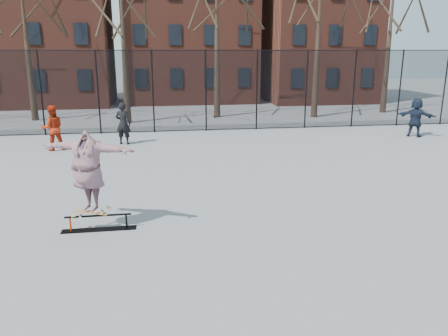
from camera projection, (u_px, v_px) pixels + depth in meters
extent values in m
plane|color=slate|center=(220.00, 236.00, 9.61)|extent=(100.00, 100.00, 0.00)
cube|color=black|center=(99.00, 230.00, 9.96)|extent=(1.67, 0.25, 0.01)
cylinder|color=red|center=(70.00, 224.00, 9.82)|extent=(0.04, 0.04, 0.34)
cylinder|color=black|center=(126.00, 221.00, 10.01)|extent=(0.04, 0.04, 0.34)
cylinder|color=black|center=(98.00, 216.00, 9.87)|extent=(1.47, 0.05, 0.05)
imported|color=#3E3483|center=(88.00, 173.00, 9.58)|extent=(2.26, 1.42, 1.79)
imported|color=black|center=(123.00, 123.00, 18.80)|extent=(0.77, 0.62, 1.82)
imported|color=#AA270F|center=(53.00, 128.00, 17.65)|extent=(1.06, 0.92, 1.84)
imported|color=#1A2234|center=(416.00, 117.00, 20.47)|extent=(1.63, 1.53, 1.83)
cylinder|color=black|center=(41.00, 93.00, 20.51)|extent=(0.07, 0.07, 4.00)
cylinder|color=black|center=(98.00, 93.00, 20.89)|extent=(0.07, 0.07, 4.00)
cylinder|color=black|center=(153.00, 92.00, 21.28)|extent=(0.07, 0.07, 4.00)
cylinder|color=black|center=(206.00, 91.00, 21.66)|extent=(0.07, 0.07, 4.00)
cylinder|color=black|center=(257.00, 90.00, 22.05)|extent=(0.07, 0.07, 4.00)
cylinder|color=black|center=(306.00, 90.00, 22.44)|extent=(0.07, 0.07, 4.00)
cylinder|color=black|center=(354.00, 89.00, 22.82)|extent=(0.07, 0.07, 4.00)
cylinder|color=black|center=(400.00, 88.00, 23.21)|extent=(0.07, 0.07, 4.00)
cylinder|color=black|center=(445.00, 88.00, 23.59)|extent=(0.07, 0.07, 4.00)
cube|color=black|center=(182.00, 91.00, 21.49)|extent=(34.00, 0.01, 4.00)
cylinder|color=black|center=(181.00, 50.00, 20.97)|extent=(34.00, 0.04, 0.04)
cone|color=black|center=(26.00, 80.00, 24.72)|extent=(0.40, 0.40, 4.62)
cone|color=black|center=(124.00, 81.00, 24.30)|extent=(0.40, 0.40, 4.62)
cone|color=black|center=(218.00, 78.00, 26.35)|extent=(0.40, 0.40, 4.62)
cone|color=black|center=(313.00, 79.00, 25.93)|extent=(0.40, 0.40, 4.62)
cone|color=black|center=(388.00, 77.00, 27.98)|extent=(0.40, 0.40, 4.62)
cube|color=#5D291E|center=(45.00, 21.00, 31.51)|extent=(9.00, 7.00, 12.00)
cube|color=#5D291E|center=(190.00, 15.00, 32.93)|extent=(10.00, 7.00, 13.00)
cube|color=#5D291E|center=(315.00, 30.00, 34.67)|extent=(8.00, 7.00, 11.00)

